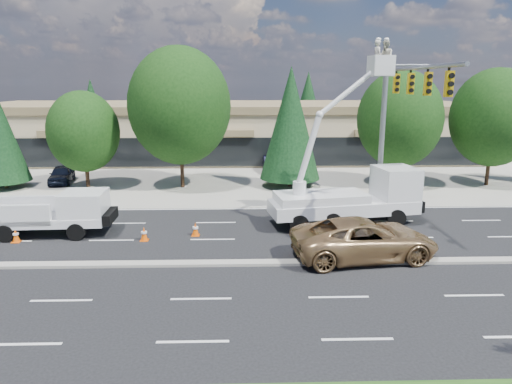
{
  "coord_description": "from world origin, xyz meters",
  "views": [
    {
      "loc": [
        1.58,
        -18.34,
        7.62
      ],
      "look_at": [
        2.16,
        3.29,
        2.4
      ],
      "focal_mm": 32.0,
      "sensor_mm": 36.0,
      "label": 1
    }
  ],
  "objects_px": {
    "signal_mast": "(396,111)",
    "bucket_truck": "(355,187)",
    "minivan": "(364,239)",
    "utility_pickup": "(57,217)"
  },
  "relations": [
    {
      "from": "signal_mast",
      "to": "bucket_truck",
      "type": "height_order",
      "value": "bucket_truck"
    },
    {
      "from": "signal_mast",
      "to": "minivan",
      "type": "height_order",
      "value": "signal_mast"
    },
    {
      "from": "utility_pickup",
      "to": "minivan",
      "type": "xyz_separation_m",
      "value": [
        14.84,
        -3.62,
        -0.03
      ]
    },
    {
      "from": "utility_pickup",
      "to": "bucket_truck",
      "type": "bearing_deg",
      "value": 2.79
    },
    {
      "from": "utility_pickup",
      "to": "minivan",
      "type": "bearing_deg",
      "value": -16.34
    },
    {
      "from": "signal_mast",
      "to": "bucket_truck",
      "type": "bearing_deg",
      "value": -150.59
    },
    {
      "from": "utility_pickup",
      "to": "minivan",
      "type": "relative_size",
      "value": 0.92
    },
    {
      "from": "minivan",
      "to": "signal_mast",
      "type": "bearing_deg",
      "value": -33.64
    },
    {
      "from": "minivan",
      "to": "utility_pickup",
      "type": "bearing_deg",
      "value": 68.78
    },
    {
      "from": "signal_mast",
      "to": "minivan",
      "type": "xyz_separation_m",
      "value": [
        -3.16,
        -6.44,
        -5.17
      ]
    }
  ]
}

